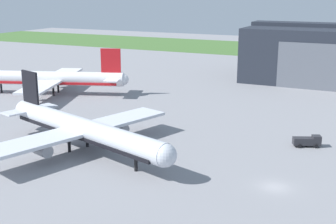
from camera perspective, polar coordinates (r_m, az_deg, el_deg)
name	(u,v)px	position (r m, az deg, el deg)	size (l,w,h in m)	color
ground_plane	(275,187)	(69.31, 13.08, -9.02)	(440.00, 440.00, 0.00)	gray
airliner_far_left	(50,79)	(129.98, -14.42, 4.00)	(41.87, 36.33, 12.66)	silver
airliner_near_right	(83,129)	(81.94, -10.50, -2.12)	(40.94, 36.84, 12.39)	silver
stair_truck	(307,141)	(87.60, 16.86, -3.45)	(5.16, 3.46, 2.09)	#28282D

